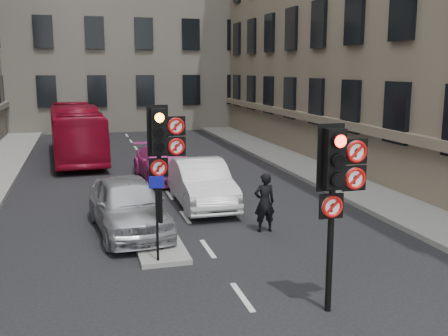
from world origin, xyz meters
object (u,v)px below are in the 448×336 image
signal_far (162,146)px  info_sign (157,206)px  car_pink (163,163)px  bus_red (76,132)px  car_white (201,183)px  motorcycle (226,190)px  signal_near (337,178)px  car_silver (128,205)px  motorcyclist (265,202)px

signal_far → info_sign: (-0.28, -0.81, -1.27)m
car_pink → bus_red: bus_red is taller
car_white → motorcycle: (0.90, 0.13, -0.33)m
motorcycle → car_pink: bearing=100.6°
signal_near → car_white: signal_near is taller
signal_near → signal_far: (-2.60, 4.00, 0.12)m
car_silver → car_white: (2.64, 2.32, -0.02)m
car_white → bus_red: (-4.09, 10.81, 0.60)m
signal_far → car_white: signal_far is taller
signal_far → bus_red: (-2.16, 15.14, -1.33)m
car_white → bus_red: size_ratio=0.47×
car_silver → bus_red: bus_red is taller
signal_far → info_sign: bearing=-109.0°
motorcycle → motorcyclist: motorcyclist is taller
signal_far → info_sign: 1.53m
car_white → motorcyclist: motorcyclist is taller
signal_near → car_silver: signal_near is taller
signal_far → motorcyclist: bearing=18.5°
car_white → bus_red: bearing=111.1°
signal_near → motorcycle: 8.73m
signal_near → motorcyclist: signal_near is taller
car_white → motorcycle: bearing=8.6°
signal_near → info_sign: size_ratio=1.76×
signal_near → car_silver: bearing=118.8°
car_pink → motorcycle: car_pink is taller
signal_near → car_silver: (-3.31, 6.01, -1.80)m
car_pink → motorcycle: bearing=-76.5°
signal_near → motorcycle: bearing=88.4°
car_pink → signal_near: bearing=-89.3°
car_pink → bus_red: (-3.50, 6.20, 0.70)m
bus_red → motorcyclist: (5.17, -14.13, -0.52)m
bus_red → motorcyclist: size_ratio=5.79×
motorcycle → motorcyclist: bearing=-95.0°
car_silver → car_white: bearing=35.5°
car_silver → bus_red: bearing=90.5°
signal_far → motorcyclist: 3.67m
signal_near → car_white: size_ratio=0.77×
motorcycle → motorcyclist: (0.17, -3.45, 0.41)m
car_silver → info_sign: 2.92m
motorcyclist → motorcycle: bearing=-88.6°
motorcyclist → car_silver: bearing=-16.5°
signal_near → motorcycle: size_ratio=2.44×
car_pink → motorcyclist: bearing=-83.1°
signal_near → car_white: bearing=94.6°
car_white → info_sign: size_ratio=2.29×
car_white → car_pink: bearing=97.7°
car_white → motorcycle: 0.97m
bus_red → motorcycle: bus_red is taller
car_silver → car_white: 3.51m
motorcyclist → bus_red: bearing=-71.4°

